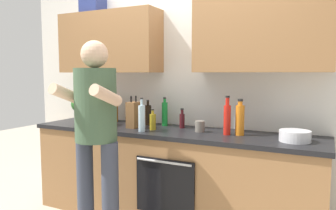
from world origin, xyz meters
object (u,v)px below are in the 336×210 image
Objects in this scene: mixing_bowl at (295,136)px; potted_herb at (80,105)px; grocery_bag_crisps at (102,117)px; bottle_syrup at (115,111)px; bottle_hotsauce at (227,118)px; person_standing at (96,126)px; bottle_wine at (182,120)px; bottle_soy at (148,115)px; knife_block at (134,115)px; cup_stoneware at (200,126)px; bottle_oil at (153,121)px; bottle_juice at (240,119)px; bottle_soda at (165,113)px; bottle_water at (142,118)px.

mixing_bowl is 2.31m from potted_herb.
bottle_syrup is at bearing 90.84° from grocery_bag_crisps.
person_standing is at bearing -142.96° from bottle_hotsauce.
bottle_soy reaches higher than bottle_wine.
knife_block is 1.86× the size of grocery_bag_crisps.
bottle_soy is at bearing -5.33° from bottle_syrup.
cup_stoneware is 0.83m from mixing_bowl.
bottle_juice reaches higher than bottle_oil.
bottle_soda is at bearing 159.36° from cup_stoneware.
person_standing is 0.92m from bottle_wine.
bottle_hotsauce is 0.94m from knife_block.
bottle_soda is 0.49m from cup_stoneware.
bottle_oil is at bearing -22.84° from bottle_syrup.
bottle_oil is at bearing -8.41° from potted_herb.
bottle_water is (-0.76, -0.20, -0.02)m from bottle_hotsauce.
bottle_soda is at bearing 17.45° from bottle_soy.
mixing_bowl is at bearing 0.39° from knife_block.
cup_stoneware is at bearing -1.74° from potted_herb.
cup_stoneware is 0.42× the size of mixing_bowl.
potted_herb is at bearing -175.16° from bottle_soy.
bottle_syrup is at bearing 171.95° from bottle_hotsauce.
bottle_soda is 0.33m from knife_block.
bottle_soda is at bearing 164.40° from bottle_hotsauce.
bottle_syrup is at bearing 149.46° from knife_block.
grocery_bag_crisps is (-0.43, 0.63, -0.03)m from person_standing.
potted_herb is at bearing 177.24° from mixing_bowl.
bottle_water is 1.85× the size of grocery_bag_crisps.
person_standing is 4.93× the size of bottle_hotsauce.
bottle_soy reaches higher than bottle_oil.
bottle_syrup is at bearing 146.54° from bottle_water.
cup_stoneware is at bearing 173.50° from bottle_hotsauce.
bottle_wine is at bearing 13.10° from grocery_bag_crisps.
person_standing is at bearing -86.52° from knife_block.
person_standing reaches higher than bottle_water.
bottle_water is 0.70m from bottle_syrup.
bottle_syrup is (-0.44, 0.87, 0.02)m from person_standing.
bottle_wine is at bearing 153.39° from cup_stoneware.
bottle_soda is 0.99× the size of bottle_syrup.
mixing_bowl is 0.77× the size of knife_block.
person_standing is 1.23m from bottle_juice.
bottle_juice is at bearing 3.23° from grocery_bag_crisps.
bottle_wine is at bearing -0.13° from bottle_soy.
bottle_oil is at bearing 66.84° from bottle_water.
grocery_bag_crisps is (-1.90, -0.01, 0.04)m from mixing_bowl.
bottle_soda is 2.90× the size of cup_stoneware.
bottle_soy is 0.64m from cup_stoneware.
bottle_juice is 3.14× the size of cup_stoneware.
mixing_bowl is (1.47, 0.65, -0.06)m from person_standing.
bottle_soy is at bearing 4.84° from potted_herb.
person_standing is at bearing -63.30° from bottle_syrup.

